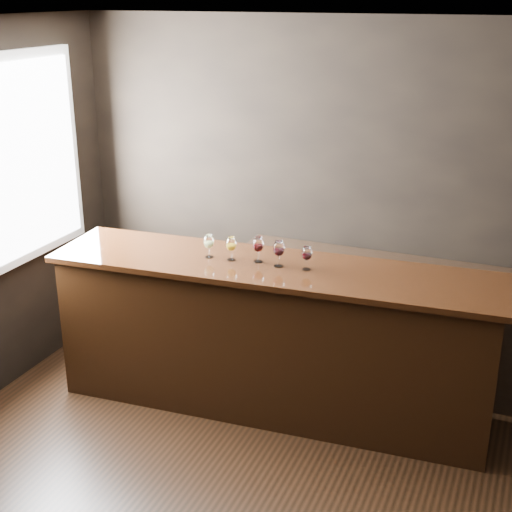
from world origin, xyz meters
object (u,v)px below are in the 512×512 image
at_px(glass_amber, 231,245).
at_px(glass_red_c, 307,254).
at_px(glass_red_a, 258,245).
at_px(back_bar_shelf, 416,326).
at_px(glass_white, 209,242).
at_px(bar_counter, 272,340).
at_px(glass_red_b, 279,249).

relative_size(glass_amber, glass_red_c, 1.02).
relative_size(glass_red_a, glass_red_c, 1.10).
height_order(glass_amber, glass_red_c, glass_amber).
bearing_deg(back_bar_shelf, glass_red_c, -133.29).
height_order(back_bar_shelf, glass_amber, glass_amber).
relative_size(glass_white, glass_amber, 0.99).
bearing_deg(back_bar_shelf, glass_amber, -148.89).
distance_m(bar_counter, glass_amber, 0.77).
relative_size(back_bar_shelf, glass_red_a, 15.01).
bearing_deg(back_bar_shelf, bar_counter, -141.75).
relative_size(glass_amber, glass_red_a, 0.93).
bearing_deg(glass_red_a, glass_amber, -168.26).
distance_m(back_bar_shelf, glass_red_b, 1.37).
xyz_separation_m(bar_counter, glass_red_a, (-0.12, 0.02, 0.72)).
distance_m(glass_white, glass_red_a, 0.37).
distance_m(glass_amber, glass_red_c, 0.56).
distance_m(glass_red_a, glass_red_b, 0.17).
xyz_separation_m(back_bar_shelf, glass_red_c, (-0.67, -0.71, 0.75)).
relative_size(glass_red_b, glass_red_c, 1.12).
height_order(glass_white, glass_amber, glass_amber).
relative_size(glass_red_a, glass_red_b, 0.98).
bearing_deg(glass_red_b, glass_red_a, 170.65).
bearing_deg(glass_red_b, glass_amber, -178.03).
height_order(bar_counter, glass_white, glass_white).
bearing_deg(glass_red_b, bar_counter, 173.32).
distance_m(glass_red_b, glass_red_c, 0.20).
bearing_deg(glass_amber, glass_red_a, 11.74).
height_order(bar_counter, back_bar_shelf, bar_counter).
xyz_separation_m(bar_counter, glass_red_c, (0.25, 0.01, 0.71)).
bearing_deg(glass_red_b, glass_white, -177.51).
distance_m(bar_counter, glass_red_c, 0.75).
relative_size(bar_counter, glass_red_c, 18.36).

